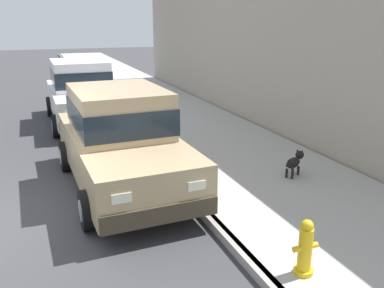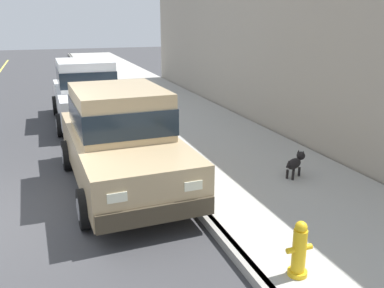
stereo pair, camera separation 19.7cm
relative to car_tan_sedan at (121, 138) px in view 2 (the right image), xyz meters
The scene contains 7 objects.
curb 1.55m from the car_tan_sedan, 38.57° to the right, with size 0.16×64.00×0.14m, color gray.
sidewalk 3.02m from the car_tan_sedan, 15.66° to the right, with size 3.60×64.00×0.14m, color #A8A59E.
car_tan_sedan is the anchor object (origin of this frame).
car_white_sedan 5.53m from the car_tan_sedan, 90.71° to the left, with size 2.06×4.61×1.92m.
dog_black 3.43m from the car_tan_sedan, 17.15° to the right, with size 0.68×0.45×0.49m.
fire_hydrant 4.11m from the car_tan_sedan, 69.54° to the right, with size 0.34×0.24×0.72m.
building_facade 6.29m from the car_tan_sedan, 37.28° to the left, with size 0.50×20.00×4.78m, color #9E9384.
Camera 2 is at (0.98, -6.67, 3.15)m, focal length 38.31 mm.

